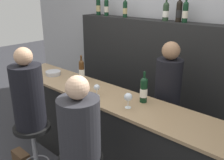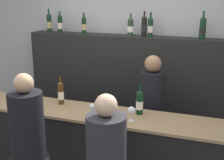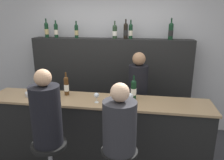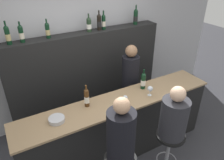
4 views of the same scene
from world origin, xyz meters
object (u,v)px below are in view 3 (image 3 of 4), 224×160
Objects in this scene: wine_glass_1 at (130,96)px; guest_seated_left at (46,113)px; metal_bowl at (33,94)px; wine_bottle_counter_1 at (134,89)px; wine_bottle_backbar_5 at (131,31)px; wine_glass_0 at (96,96)px; wine_bottle_backbar_2 at (76,31)px; wine_bottle_backbar_6 at (171,31)px; guest_seated_right at (120,123)px; wine_bottle_backbar_0 at (47,30)px; wine_bottle_backbar_3 at (115,32)px; wine_bottle_backbar_1 at (56,30)px; bar_stool_left at (50,155)px; wine_bottle_counter_0 at (66,86)px; bartender at (137,105)px; wine_bottle_backbar_4 at (126,31)px.

guest_seated_left is at bearing -146.14° from wine_glass_1.
wine_bottle_counter_1 is at bearing 4.41° from metal_bowl.
wine_bottle_backbar_5 is 1.48m from wine_glass_0.
wine_glass_1 is 1.03m from guest_seated_left.
wine_bottle_backbar_2 is 1.47× the size of metal_bowl.
wine_bottle_backbar_6 reaches higher than guest_seated_right.
guest_seated_right is (1.58, -1.81, -0.82)m from wine_bottle_backbar_0.
wine_bottle_backbar_3 is 1.44m from wine_glass_0.
wine_bottle_backbar_0 reaches higher than wine_bottle_backbar_1.
wine_bottle_backbar_5 is 2.34m from bar_stool_left.
guest_seated_left is at bearing -135.00° from bar_stool_left.
wine_bottle_backbar_3 reaches higher than guest_seated_right.
wine_bottle_backbar_3 reaches higher than wine_bottle_backbar_2.
wine_bottle_counter_0 is 0.21× the size of bartender.
wine_bottle_backbar_5 is at bearing 51.67° from wine_bottle_counter_0.
metal_bowl is 1.49m from guest_seated_right.
wine_bottle_backbar_6 is 2.08m from guest_seated_right.
wine_bottle_backbar_1 is 1.40m from metal_bowl.
metal_bowl is at bearing 175.77° from wine_glass_1.
wine_glass_1 reaches higher than metal_bowl.
wine_bottle_counter_0 is at bearing -157.23° from bartender.
wine_bottle_backbar_6 is at bearing 30.31° from metal_bowl.
bartender is at bearing 51.13° from wine_glass_0.
wine_bottle_backbar_1 reaches higher than bar_stool_left.
wine_bottle_counter_1 is 0.93× the size of wine_bottle_backbar_6.
wine_bottle_counter_1 is 0.97× the size of wine_bottle_backbar_0.
wine_glass_0 is (-0.46, -0.21, -0.04)m from wine_bottle_counter_1.
guest_seated_left is (-0.66, -1.81, -0.76)m from wine_bottle_backbar_4.
bartender reaches higher than metal_bowl.
bar_stool_left is at bearing -146.14° from wine_glass_1.
wine_bottle_backbar_2 is at bearing 137.11° from wine_bottle_counter_1.
wine_glass_0 is 0.89m from bar_stool_left.
wine_bottle_counter_1 is 0.38× the size of guest_seated_left.
wine_bottle_counter_1 is 0.45× the size of bar_stool_left.
metal_bowl is at bearing -77.25° from wine_bottle_backbar_0.
wine_bottle_counter_1 is 0.98× the size of wine_bottle_backbar_4.
wine_bottle_backbar_6 is 0.41× the size of guest_seated_left.
wine_bottle_backbar_0 is 0.45× the size of guest_seated_right.
guest_seated_left is (0.60, -1.81, -0.75)m from wine_bottle_backbar_1.
wine_bottle_counter_0 is 0.53m from wine_glass_0.
wine_bottle_backbar_3 is 0.41× the size of bar_stool_left.
guest_seated_left is at bearing -138.45° from wine_bottle_counter_1.
wine_bottle_backbar_1 is 2.30m from bar_stool_left.
wine_bottle_backbar_0 is 1.88m from wine_glass_0.
wine_bottle_backbar_6 reaches higher than bar_stool_left.
wine_glass_1 is (1.64, -1.24, -0.73)m from wine_bottle_backbar_0.
bartender is (0.07, 0.63, -0.38)m from wine_glass_1.
wine_bottle_backbar_2 reaches higher than wine_bottle_counter_0.
wine_bottle_backbar_1 is 1.02× the size of wine_bottle_backbar_3.
wine_glass_0 is (-0.05, -1.24, -0.73)m from wine_bottle_backbar_3.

